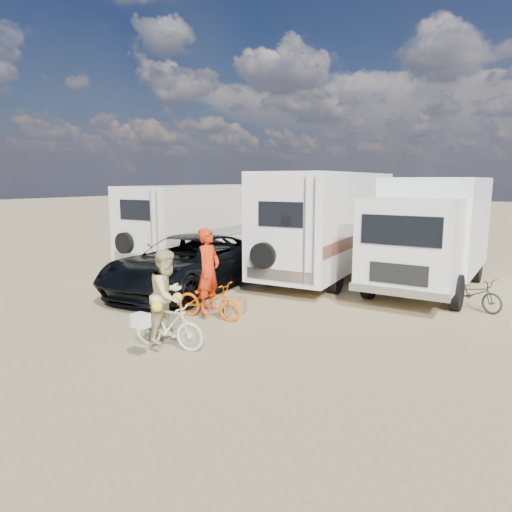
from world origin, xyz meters
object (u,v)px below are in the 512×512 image
Objects in this scene: bike_man at (209,300)px; rider_man at (209,278)px; rv_left at (202,225)px; rider_woman at (168,304)px; bike_woman at (168,326)px; bike_parked at (473,293)px; crate at (236,306)px; cooler at (161,294)px; dark_suv at (187,263)px; rv_main at (329,225)px; box_truck at (430,235)px.

rider_man reaches higher than bike_man.
rv_left reaches higher than rider_woman.
bike_woman is at bearing -171.35° from rider_man.
crate is (-4.73, -3.55, -0.23)m from bike_parked.
rider_woman is at bearing -82.66° from crate.
cooler is at bearing 35.97° from bike_woman.
bike_man reaches higher than crate.
crate is at bearing -27.60° from bike_man.
bike_man is 2.08m from rider_woman.
dark_suv is 4.78m from rider_woman.
bike_man is 3.70× the size of crate.
rv_main is 5.61m from crate.
box_truck is at bearing 43.88° from cooler.
rider_woman is at bearing -58.39° from dark_suv.
rider_woman is at bearing -57.31° from rv_left.
bike_man is (-3.50, -5.81, -1.19)m from box_truck.
crate is (2.32, 0.22, -0.02)m from cooler.
bike_man is 0.95× the size of rider_woman.
rv_left is at bearing 118.65° from dark_suv.
rider_man reaches higher than cooler.
cooler is at bearing -64.32° from rv_left.
bike_woman is at bearing 169.12° from bike_parked.
bike_parked reaches higher than cooler.
dark_suv is at bearing 43.18° from bike_man.
dark_suv is 3.68× the size of bike_parked.
crate is (0.06, -5.39, -1.53)m from rv_main.
rv_main is 4.91× the size of bike_parked.
bike_man is 6.55m from bike_parked.
rv_main is at bearing -8.56° from bike_woman.
cooler is at bearing -174.60° from crate.
bike_woman is 3.62m from cooler.
rider_man is (-3.50, -5.81, -0.66)m from box_truck.
rider_woman is 2.77m from crate.
box_truck is at bearing -10.74° from rv_main.
bike_parked reaches higher than crate.
rider_woman reaches higher than crate.
rider_woman is 1.12× the size of bike_parked.
box_truck is 3.82× the size of bike_man.
rider_man reaches higher than dark_suv.
rider_woman reaches higher than bike_man.
box_truck is 12.72× the size of cooler.
rv_left is 10.01m from bike_parked.
rv_main is at bearing 2.62° from rv_left.
rv_main is at bearing 90.67° from crate.
rv_main is 8.16m from bike_woman.
box_truck is 8.36m from bike_woman.
cooler is at bearing 68.17° from rider_man.
cooler is (-2.66, 2.44, -0.67)m from rider_woman.
rv_left is at bearing 24.64° from bike_woman.
bike_woman is 7.60m from bike_parked.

